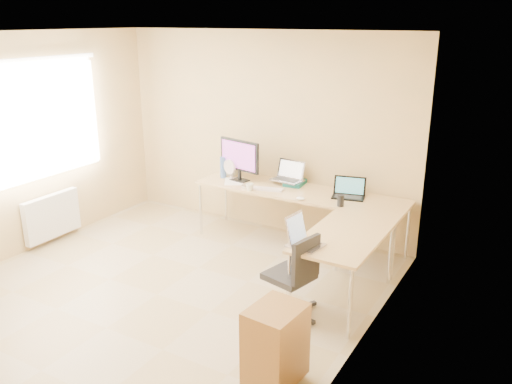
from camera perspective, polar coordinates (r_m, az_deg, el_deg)
The scene contains 25 objects.
floor at distance 5.67m, azimuth -10.64°, elevation -10.84°, with size 4.50×4.50×0.00m, color tan.
ceiling at distance 4.97m, azimuth -12.46°, elevation 16.39°, with size 4.50×4.50×0.00m, color white.
wall_back at distance 6.96m, azimuth 0.85°, elevation 6.43°, with size 4.50×4.50×0.00m, color tan.
wall_left at distance 6.72m, azimuth -25.11°, elevation 4.26°, with size 4.50×4.50×0.00m, color tan.
wall_right at distance 4.14m, azimuth 10.96°, elevation -2.27°, with size 4.50×4.50×0.00m, color tan.
desk_main at distance 6.56m, azimuth 4.63°, elevation -2.90°, with size 2.65×0.70×0.73m, color tan.
desk_return at distance 5.37m, azimuth 9.40°, elevation -8.11°, with size 0.70×1.30×0.73m, color tan.
monitor at distance 6.74m, azimuth -1.80°, elevation 3.44°, with size 0.63×0.20×0.54m, color black.
book_stack at distance 6.67m, azimuth 4.25°, elevation 1.01°, with size 0.22×0.30×0.05m, color #115853.
laptop_center at distance 6.63m, azimuth 3.38°, elevation 2.26°, with size 0.38×0.29×0.25m, color #B1B1C4.
laptop_black at distance 6.23m, azimuth 9.99°, elevation 0.43°, with size 0.37×0.27×0.24m, color black.
keyboard at distance 6.45m, azimuth 1.04°, elevation 0.33°, with size 0.43×0.12×0.02m, color silver.
mouse at distance 6.11m, azimuth 4.82°, elevation -0.69°, with size 0.10×0.07×0.04m, color white.
mug at distance 6.41m, azimuth -0.69°, elevation 0.53°, with size 0.10×0.10×0.09m, color silver.
cd_stack at distance 6.53m, azimuth -0.98°, elevation 0.61°, with size 0.14×0.14×0.03m, color silver.
water_bottle at distance 6.93m, azimuth -3.58°, elevation 2.67°, with size 0.08×0.08×0.28m, color #4566A1.
papers at distance 6.79m, azimuth -2.39°, elevation 1.18°, with size 0.24×0.34×0.01m, color white.
white_box at distance 7.10m, azimuth -2.88°, elevation 2.23°, with size 0.21×0.15×0.08m, color silver.
desk_fan at distance 6.86m, azimuth -2.70°, elevation 2.40°, with size 0.19×0.19×0.25m, color beige.
black_cup at distance 5.95m, azimuth 9.13°, elevation -0.92°, with size 0.08×0.08×0.13m, color black.
laptop_return at distance 4.86m, azimuth 5.44°, elevation -4.60°, with size 0.27×0.35×0.23m, color #B6B4D2.
office_chair at distance 5.02m, azimuth 3.61°, elevation -8.11°, with size 0.51×0.51×0.86m, color #262424.
cabinet at distance 4.20m, azimuth 2.12°, elevation -16.10°, with size 0.36×0.45×0.62m, color brown.
radiator at distance 7.15m, azimuth -21.19°, elevation -2.44°, with size 0.09×0.80×0.55m, color white.
window at distance 6.86m, azimuth -22.44°, elevation 7.01°, with size 0.10×1.80×1.40m, color white.
Camera 1 is at (3.33, -3.68, 2.73)m, focal length 37.01 mm.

